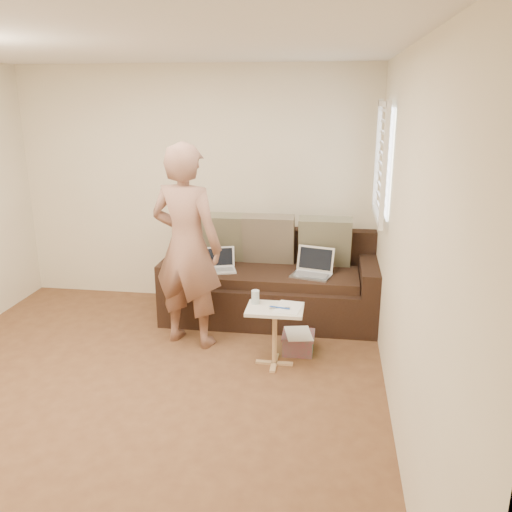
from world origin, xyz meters
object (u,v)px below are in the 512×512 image
laptop_silver (311,276)px  laptop_white (220,271)px  person (187,246)px  drinking_glass (255,297)px  striped_box (298,342)px  side_table (275,336)px  sofa (270,278)px

laptop_silver → laptop_white: size_ratio=1.20×
laptop_white → person: bearing=-122.9°
laptop_silver → drinking_glass: bearing=-103.3°
striped_box → side_table: bearing=-125.9°
sofa → person: size_ratio=1.16×
laptop_silver → striped_box: bearing=-82.1°
side_table → laptop_white: bearing=125.8°
sofa → side_table: (0.16, -1.06, -0.16)m
side_table → drinking_glass: drinking_glass is taller
person → sofa: bearing=-119.0°
drinking_glass → person: bearing=158.8°
sofa → laptop_white: (-0.52, -0.12, 0.10)m
sofa → person: person is taller
striped_box → drinking_glass: bearing=-152.7°
side_table → drinking_glass: size_ratio=4.44×
side_table → striped_box: 0.37m
laptop_white → drinking_glass: (0.50, -0.87, 0.07)m
sofa → drinking_glass: (-0.02, -0.99, 0.17)m
person → laptop_white: bearing=-91.5°
striped_box → laptop_white: bearing=142.2°
laptop_silver → laptop_white: 0.95m
person → side_table: 1.14m
person → striped_box: 1.35m
sofa → laptop_white: bearing=-167.0°
person → striped_box: (1.04, -0.07, -0.86)m
laptop_white → striped_box: size_ratio=1.09×
person → side_table: person is taller
sofa → laptop_white: sofa is taller
laptop_silver → drinking_glass: drinking_glass is taller
person → drinking_glass: bearing=173.3°
laptop_white → person: 0.76m
drinking_glass → striped_box: (0.37, 0.19, -0.50)m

